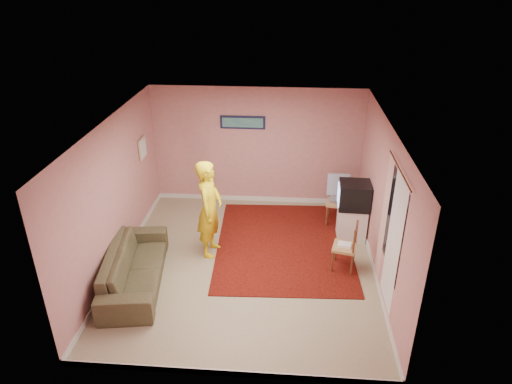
# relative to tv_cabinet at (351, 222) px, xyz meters

# --- Properties ---
(ground) EXTENTS (5.00, 5.00, 0.00)m
(ground) POSITION_rel_tv_cabinet_xyz_m (-1.95, -1.07, -0.34)
(ground) COLOR tan
(ground) RESTS_ON ground
(wall_back) EXTENTS (4.50, 0.02, 2.60)m
(wall_back) POSITION_rel_tv_cabinet_xyz_m (-1.95, 1.43, 0.96)
(wall_back) COLOR tan
(wall_back) RESTS_ON ground
(wall_front) EXTENTS (4.50, 0.02, 2.60)m
(wall_front) POSITION_rel_tv_cabinet_xyz_m (-1.95, -3.57, 0.96)
(wall_front) COLOR tan
(wall_front) RESTS_ON ground
(wall_left) EXTENTS (0.02, 5.00, 2.60)m
(wall_left) POSITION_rel_tv_cabinet_xyz_m (-4.20, -1.07, 0.96)
(wall_left) COLOR tan
(wall_left) RESTS_ON ground
(wall_right) EXTENTS (0.02, 5.00, 2.60)m
(wall_right) POSITION_rel_tv_cabinet_xyz_m (0.30, -1.07, 0.96)
(wall_right) COLOR tan
(wall_right) RESTS_ON ground
(ceiling) EXTENTS (4.50, 5.00, 0.02)m
(ceiling) POSITION_rel_tv_cabinet_xyz_m (-1.95, -1.07, 2.26)
(ceiling) COLOR silver
(ceiling) RESTS_ON wall_back
(baseboard_back) EXTENTS (4.50, 0.02, 0.10)m
(baseboard_back) POSITION_rel_tv_cabinet_xyz_m (-1.95, 1.42, -0.29)
(baseboard_back) COLOR silver
(baseboard_back) RESTS_ON ground
(baseboard_front) EXTENTS (4.50, 0.02, 0.10)m
(baseboard_front) POSITION_rel_tv_cabinet_xyz_m (-1.95, -3.56, -0.29)
(baseboard_front) COLOR silver
(baseboard_front) RESTS_ON ground
(baseboard_left) EXTENTS (0.02, 5.00, 0.10)m
(baseboard_left) POSITION_rel_tv_cabinet_xyz_m (-4.19, -1.07, -0.29)
(baseboard_left) COLOR silver
(baseboard_left) RESTS_ON ground
(baseboard_right) EXTENTS (0.02, 5.00, 0.10)m
(baseboard_right) POSITION_rel_tv_cabinet_xyz_m (0.29, -1.07, -0.29)
(baseboard_right) COLOR silver
(baseboard_right) RESTS_ON ground
(window) EXTENTS (0.01, 1.10, 1.50)m
(window) POSITION_rel_tv_cabinet_xyz_m (0.29, -1.97, 1.11)
(window) COLOR black
(window) RESTS_ON wall_right
(curtain_sheer) EXTENTS (0.01, 0.75, 2.10)m
(curtain_sheer) POSITION_rel_tv_cabinet_xyz_m (0.28, -2.12, 0.91)
(curtain_sheer) COLOR white
(curtain_sheer) RESTS_ON wall_right
(curtain_floral) EXTENTS (0.01, 0.35, 2.10)m
(curtain_floral) POSITION_rel_tv_cabinet_xyz_m (0.27, -1.42, 0.91)
(curtain_floral) COLOR beige
(curtain_floral) RESTS_ON wall_right
(curtain_rod) EXTENTS (0.02, 1.40, 0.02)m
(curtain_rod) POSITION_rel_tv_cabinet_xyz_m (0.25, -1.97, 1.98)
(curtain_rod) COLOR brown
(curtain_rod) RESTS_ON wall_right
(picture_back) EXTENTS (0.95, 0.04, 0.28)m
(picture_back) POSITION_rel_tv_cabinet_xyz_m (-2.25, 1.40, 1.51)
(picture_back) COLOR #131536
(picture_back) RESTS_ON wall_back
(picture_left) EXTENTS (0.04, 0.38, 0.42)m
(picture_left) POSITION_rel_tv_cabinet_xyz_m (-4.17, 0.53, 1.21)
(picture_left) COLOR #C8B289
(picture_left) RESTS_ON wall_left
(area_rug) EXTENTS (2.66, 3.26, 0.02)m
(area_rug) POSITION_rel_tv_cabinet_xyz_m (-1.29, -0.36, -0.33)
(area_rug) COLOR black
(area_rug) RESTS_ON ground
(tv_cabinet) EXTENTS (0.53, 0.48, 0.67)m
(tv_cabinet) POSITION_rel_tv_cabinet_xyz_m (0.00, 0.00, 0.00)
(tv_cabinet) COLOR silver
(tv_cabinet) RESTS_ON ground
(crt_tv) EXTENTS (0.61, 0.55, 0.50)m
(crt_tv) POSITION_rel_tv_cabinet_xyz_m (-0.01, 0.00, 0.59)
(crt_tv) COLOR black
(crt_tv) RESTS_ON tv_cabinet
(chair_a) EXTENTS (0.51, 0.49, 0.53)m
(chair_a) POSITION_rel_tv_cabinet_xyz_m (-0.23, 0.55, 0.26)
(chair_a) COLOR #A47A4F
(chair_a) RESTS_ON ground
(dvd_player) EXTENTS (0.35, 0.25, 0.06)m
(dvd_player) POSITION_rel_tv_cabinet_xyz_m (-0.23, 0.55, 0.19)
(dvd_player) COLOR #A8A7AC
(dvd_player) RESTS_ON chair_a
(blue_throw) EXTENTS (0.44, 0.06, 0.47)m
(blue_throw) POSITION_rel_tv_cabinet_xyz_m (-0.23, 0.74, 0.45)
(blue_throw) COLOR #87A0DE
(blue_throw) RESTS_ON chair_a
(chair_b) EXTENTS (0.47, 0.48, 0.49)m
(chair_b) POSITION_rel_tv_cabinet_xyz_m (-0.25, -1.04, 0.21)
(chair_b) COLOR #A47A4F
(chair_b) RESTS_ON ground
(game_console) EXTENTS (0.26, 0.21, 0.05)m
(game_console) POSITION_rel_tv_cabinet_xyz_m (-0.25, -1.04, 0.15)
(game_console) COLOR white
(game_console) RESTS_ON chair_b
(sofa) EXTENTS (1.17, 2.29, 0.64)m
(sofa) POSITION_rel_tv_cabinet_xyz_m (-3.75, -1.72, -0.02)
(sofa) COLOR #4B482E
(sofa) RESTS_ON ground
(person) EXTENTS (0.52, 0.71, 1.83)m
(person) POSITION_rel_tv_cabinet_xyz_m (-2.64, -0.71, 0.58)
(person) COLOR yellow
(person) RESTS_ON ground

